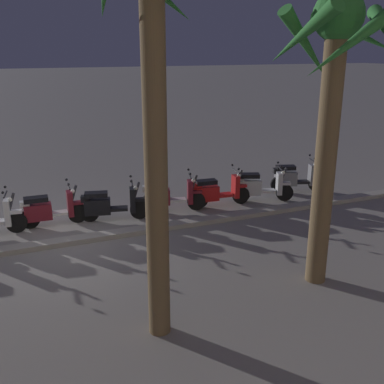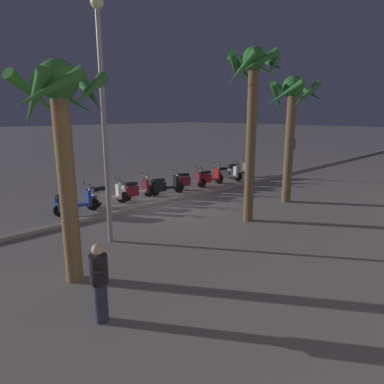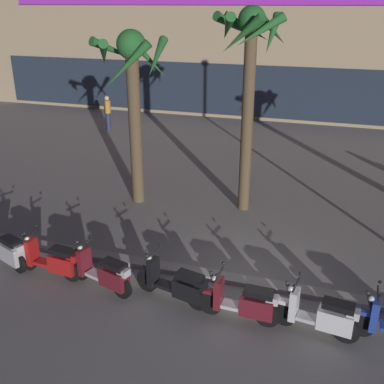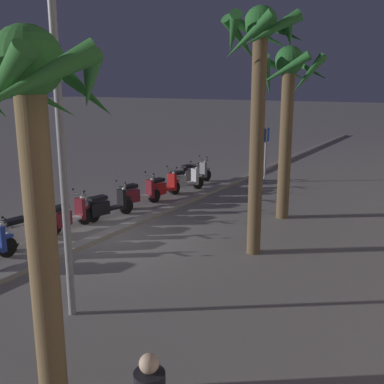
# 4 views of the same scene
# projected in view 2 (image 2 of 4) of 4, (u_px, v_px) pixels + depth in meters

# --- Properties ---
(ground_plane) EXTENTS (200.00, 200.00, 0.00)m
(ground_plane) POSITION_uv_depth(u_px,v_px,m) (160.00, 204.00, 14.75)
(ground_plane) COLOR gray
(curb_strip) EXTENTS (60.00, 0.36, 0.12)m
(curb_strip) POSITION_uv_depth(u_px,v_px,m) (158.00, 202.00, 14.80)
(curb_strip) COLOR gray
(curb_strip) RESTS_ON ground
(scooter_grey_second_in_line) EXTENTS (1.71, 0.78, 1.17)m
(scooter_grey_second_in_line) POSITION_uv_depth(u_px,v_px,m) (237.00, 170.00, 20.69)
(scooter_grey_second_in_line) COLOR black
(scooter_grey_second_in_line) RESTS_ON ground
(scooter_silver_last_in_row) EXTENTS (1.73, 0.86, 1.17)m
(scooter_silver_last_in_row) POSITION_uv_depth(u_px,v_px,m) (226.00, 174.00, 19.38)
(scooter_silver_last_in_row) COLOR black
(scooter_silver_last_in_row) RESTS_ON ground
(scooter_red_mid_rear) EXTENTS (1.82, 0.56, 1.17)m
(scooter_red_mid_rear) POSITION_uv_depth(u_px,v_px,m) (209.00, 177.00, 18.48)
(scooter_red_mid_rear) COLOR black
(scooter_red_mid_rear) RESTS_ON ground
(scooter_maroon_gap_after_mid) EXTENTS (1.79, 0.78, 1.17)m
(scooter_maroon_gap_after_mid) POSITION_uv_depth(u_px,v_px,m) (188.00, 180.00, 17.61)
(scooter_maroon_gap_after_mid) COLOR black
(scooter_maroon_gap_after_mid) RESTS_ON ground
(scooter_black_tail_end) EXTENTS (1.83, 0.73, 1.17)m
(scooter_black_tail_end) POSITION_uv_depth(u_px,v_px,m) (164.00, 186.00, 16.38)
(scooter_black_tail_end) COLOR black
(scooter_black_tail_end) RESTS_ON ground
(scooter_maroon_lead_nearest) EXTENTS (1.74, 0.56, 1.17)m
(scooter_maroon_lead_nearest) POSITION_uv_depth(u_px,v_px,m) (136.00, 190.00, 15.48)
(scooter_maroon_lead_nearest) COLOR black
(scooter_maroon_lead_nearest) RESTS_ON ground
(scooter_white_far_back) EXTENTS (1.74, 0.60, 1.17)m
(scooter_white_far_back) POSITION_uv_depth(u_px,v_px,m) (106.00, 195.00, 14.41)
(scooter_white_far_back) COLOR black
(scooter_white_far_back) RESTS_ON ground
(scooter_blue_mid_centre) EXTENTS (1.86, 0.56, 1.17)m
(scooter_blue_mid_centre) POSITION_uv_depth(u_px,v_px,m) (73.00, 203.00, 13.19)
(scooter_blue_mid_centre) COLOR black
(scooter_blue_mid_centre) RESTS_ON ground
(crossing_sign) EXTENTS (0.59, 0.18, 2.40)m
(crossing_sign) POSITION_uv_depth(u_px,v_px,m) (292.00, 154.00, 19.94)
(crossing_sign) COLOR #939399
(crossing_sign) RESTS_ON ground
(palm_tree_by_mall_entrance) EXTENTS (2.15, 2.11, 6.07)m
(palm_tree_by_mall_entrance) POSITION_uv_depth(u_px,v_px,m) (253.00, 93.00, 11.48)
(palm_tree_by_mall_entrance) COLOR brown
(palm_tree_by_mall_entrance) RESTS_ON ground
(palm_tree_near_sign) EXTENTS (2.26, 2.42, 5.42)m
(palm_tree_near_sign) POSITION_uv_depth(u_px,v_px,m) (292.00, 112.00, 14.28)
(palm_tree_near_sign) COLOR brown
(palm_tree_near_sign) RESTS_ON ground
(palm_tree_far_corner) EXTENTS (2.22, 2.19, 4.99)m
(palm_tree_far_corner) POSITION_uv_depth(u_px,v_px,m) (62.00, 123.00, 7.22)
(palm_tree_far_corner) COLOR olive
(palm_tree_far_corner) RESTS_ON ground
(pedestrian_window_shopping) EXTENTS (0.39, 0.45, 1.57)m
(pedestrian_window_shopping) POSITION_uv_depth(u_px,v_px,m) (99.00, 282.00, 6.25)
(pedestrian_window_shopping) COLOR #2D3351
(pedestrian_window_shopping) RESTS_ON ground
(street_lamp) EXTENTS (0.36, 0.36, 6.95)m
(street_lamp) POSITION_uv_depth(u_px,v_px,m) (103.00, 101.00, 9.50)
(street_lamp) COLOR #939399
(street_lamp) RESTS_ON ground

